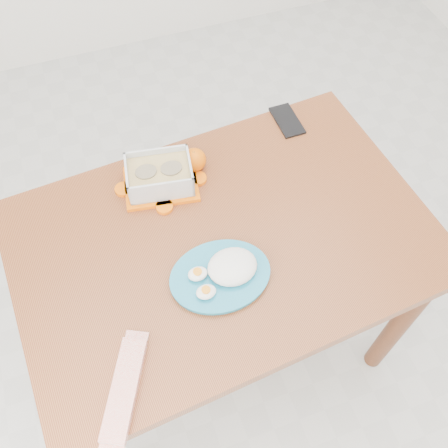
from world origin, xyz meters
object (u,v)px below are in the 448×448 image
object	(u,v)px
orange_fruit	(194,160)
rice_plate	(224,272)
dining_table	(224,258)
smartphone	(287,120)
food_container	(160,176)

from	to	relation	value
orange_fruit	rice_plate	distance (m)	0.36
dining_table	smartphone	xyz separation A→B (m)	(0.32, 0.33, 0.12)
rice_plate	smartphone	xyz separation A→B (m)	(0.36, 0.43, -0.02)
food_container	orange_fruit	size ratio (longest dim) A/B	3.28
dining_table	orange_fruit	size ratio (longest dim) A/B	16.90
orange_fruit	food_container	bearing A→B (deg)	-164.38
food_container	rice_plate	distance (m)	0.33
dining_table	orange_fruit	world-z (taller)	orange_fruit
food_container	smartphone	distance (m)	0.44
orange_fruit	rice_plate	size ratio (longest dim) A/B	0.27
food_container	smartphone	size ratio (longest dim) A/B	1.65
rice_plate	smartphone	world-z (taller)	rice_plate
dining_table	rice_plate	bearing A→B (deg)	-114.22
dining_table	smartphone	bearing A→B (deg)	40.87
food_container	orange_fruit	bearing A→B (deg)	24.66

